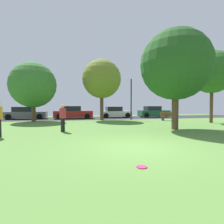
{
  "coord_description": "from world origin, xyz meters",
  "views": [
    {
      "loc": [
        -2.39,
        -6.07,
        1.55
      ],
      "look_at": [
        0.0,
        4.21,
        1.18
      ],
      "focal_mm": 28.02,
      "sensor_mm": 36.0,
      "label": 1
    }
  ],
  "objects_px": {
    "oak_tree_left": "(176,65)",
    "parked_car_grey": "(26,113)",
    "maple_tree_far": "(212,72)",
    "frisbee_disc": "(142,167)",
    "parked_car_red": "(73,113)",
    "street_lamp_post": "(131,99)",
    "birch_tree_lone": "(33,85)",
    "person_thrower": "(63,117)",
    "parked_car_white": "(115,113)",
    "park_bench": "(168,116)",
    "maple_tree_near": "(102,79)",
    "parked_car_green": "(153,112)"
  },
  "relations": [
    {
      "from": "parked_car_red",
      "to": "oak_tree_left",
      "type": "bearing_deg",
      "value": -60.58
    },
    {
      "from": "parked_car_red",
      "to": "parked_car_green",
      "type": "bearing_deg",
      "value": 2.64
    },
    {
      "from": "maple_tree_far",
      "to": "frisbee_disc",
      "type": "distance_m",
      "value": 15.02
    },
    {
      "from": "parked_car_red",
      "to": "street_lamp_post",
      "type": "xyz_separation_m",
      "value": [
        6.24,
        -3.45,
        1.56
      ]
    },
    {
      "from": "park_bench",
      "to": "parked_car_red",
      "type": "bearing_deg",
      "value": -27.02
    },
    {
      "from": "oak_tree_left",
      "to": "parked_car_white",
      "type": "height_order",
      "value": "oak_tree_left"
    },
    {
      "from": "oak_tree_left",
      "to": "park_bench",
      "type": "height_order",
      "value": "oak_tree_left"
    },
    {
      "from": "birch_tree_lone",
      "to": "parked_car_red",
      "type": "bearing_deg",
      "value": 38.38
    },
    {
      "from": "maple_tree_far",
      "to": "street_lamp_post",
      "type": "relative_size",
      "value": 1.45
    },
    {
      "from": "frisbee_disc",
      "to": "parked_car_green",
      "type": "height_order",
      "value": "parked_car_green"
    },
    {
      "from": "parked_car_white",
      "to": "street_lamp_post",
      "type": "relative_size",
      "value": 0.91
    },
    {
      "from": "oak_tree_left",
      "to": "parked_car_white",
      "type": "xyz_separation_m",
      "value": [
        -1.03,
        12.17,
        -3.55
      ]
    },
    {
      "from": "person_thrower",
      "to": "park_bench",
      "type": "relative_size",
      "value": 1.01
    },
    {
      "from": "frisbee_disc",
      "to": "parked_car_green",
      "type": "xyz_separation_m",
      "value": [
        9.34,
        18.15,
        0.67
      ]
    },
    {
      "from": "birch_tree_lone",
      "to": "frisbee_disc",
      "type": "xyz_separation_m",
      "value": [
        5.4,
        -14.6,
        -3.6
      ]
    },
    {
      "from": "maple_tree_far",
      "to": "oak_tree_left",
      "type": "xyz_separation_m",
      "value": [
        -5.82,
        -3.25,
        -0.4
      ]
    },
    {
      "from": "birch_tree_lone",
      "to": "parked_car_white",
      "type": "relative_size",
      "value": 1.43
    },
    {
      "from": "parked_car_grey",
      "to": "street_lamp_post",
      "type": "distance_m",
      "value": 12.46
    },
    {
      "from": "birch_tree_lone",
      "to": "parked_car_green",
      "type": "height_order",
      "value": "birch_tree_lone"
    },
    {
      "from": "maple_tree_near",
      "to": "birch_tree_lone",
      "type": "height_order",
      "value": "maple_tree_near"
    },
    {
      "from": "maple_tree_far",
      "to": "oak_tree_left",
      "type": "distance_m",
      "value": 6.68
    },
    {
      "from": "person_thrower",
      "to": "frisbee_disc",
      "type": "bearing_deg",
      "value": -34.6
    },
    {
      "from": "parked_car_white",
      "to": "park_bench",
      "type": "bearing_deg",
      "value": -52.61
    },
    {
      "from": "frisbee_disc",
      "to": "parked_car_grey",
      "type": "relative_size",
      "value": 0.06
    },
    {
      "from": "oak_tree_left",
      "to": "parked_car_grey",
      "type": "xyz_separation_m",
      "value": [
        -11.91,
        12.04,
        -3.55
      ]
    },
    {
      "from": "person_thrower",
      "to": "maple_tree_far",
      "type": "bearing_deg",
      "value": 48.78
    },
    {
      "from": "birch_tree_lone",
      "to": "parked_car_red",
      "type": "xyz_separation_m",
      "value": [
        3.85,
        3.05,
        -2.92
      ]
    },
    {
      "from": "oak_tree_left",
      "to": "frisbee_disc",
      "type": "distance_m",
      "value": 8.95
    },
    {
      "from": "maple_tree_far",
      "to": "parked_car_grey",
      "type": "relative_size",
      "value": 1.42
    },
    {
      "from": "parked_car_red",
      "to": "parked_car_white",
      "type": "height_order",
      "value": "parked_car_red"
    },
    {
      "from": "parked_car_red",
      "to": "street_lamp_post",
      "type": "distance_m",
      "value": 7.3
    },
    {
      "from": "street_lamp_post",
      "to": "parked_car_grey",
      "type": "bearing_deg",
      "value": 161.03
    },
    {
      "from": "person_thrower",
      "to": "parked_car_red",
      "type": "xyz_separation_m",
      "value": [
        0.68,
        10.89,
        -0.2
      ]
    },
    {
      "from": "parked_car_red",
      "to": "street_lamp_post",
      "type": "relative_size",
      "value": 1.01
    },
    {
      "from": "parked_car_green",
      "to": "street_lamp_post",
      "type": "bearing_deg",
      "value": -139.61
    },
    {
      "from": "maple_tree_near",
      "to": "parked_car_white",
      "type": "bearing_deg",
      "value": 56.67
    },
    {
      "from": "oak_tree_left",
      "to": "parked_car_grey",
      "type": "distance_m",
      "value": 17.31
    },
    {
      "from": "birch_tree_lone",
      "to": "parked_car_grey",
      "type": "relative_size",
      "value": 1.28
    },
    {
      "from": "frisbee_disc",
      "to": "parked_car_red",
      "type": "distance_m",
      "value": 17.73
    },
    {
      "from": "birch_tree_lone",
      "to": "parked_car_grey",
      "type": "xyz_separation_m",
      "value": [
        -1.59,
        3.62,
        -2.96
      ]
    },
    {
      "from": "maple_tree_far",
      "to": "parked_car_grey",
      "type": "xyz_separation_m",
      "value": [
        -17.74,
        8.79,
        -3.95
      ]
    },
    {
      "from": "person_thrower",
      "to": "park_bench",
      "type": "xyz_separation_m",
      "value": [
        10.48,
        5.9,
        -0.43
      ]
    },
    {
      "from": "street_lamp_post",
      "to": "maple_tree_far",
      "type": "bearing_deg",
      "value": -38.27
    },
    {
      "from": "person_thrower",
      "to": "street_lamp_post",
      "type": "relative_size",
      "value": 0.36
    },
    {
      "from": "oak_tree_left",
      "to": "birch_tree_lone",
      "type": "bearing_deg",
      "value": 140.79
    },
    {
      "from": "maple_tree_near",
      "to": "frisbee_disc",
      "type": "xyz_separation_m",
      "value": [
        -1.5,
        -14.7,
        -4.44
      ]
    },
    {
      "from": "parked_car_green",
      "to": "parked_car_white",
      "type": "bearing_deg",
      "value": 177.92
    },
    {
      "from": "person_thrower",
      "to": "parked_car_red",
      "type": "relative_size",
      "value": 0.36
    },
    {
      "from": "parked_car_grey",
      "to": "parked_car_red",
      "type": "xyz_separation_m",
      "value": [
        5.44,
        -0.57,
        0.04
      ]
    },
    {
      "from": "parked_car_red",
      "to": "street_lamp_post",
      "type": "height_order",
      "value": "street_lamp_post"
    }
  ]
}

